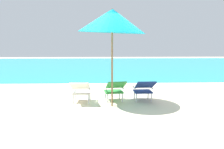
% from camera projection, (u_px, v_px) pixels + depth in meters
% --- Properties ---
extents(ground_plane, '(40.00, 40.00, 0.00)m').
position_uv_depth(ground_plane, '(109.00, 81.00, 10.81)').
color(ground_plane, beige).
extents(ocean_band, '(40.00, 18.00, 0.01)m').
position_uv_depth(ocean_band, '(106.00, 65.00, 19.01)').
color(ocean_band, '#28B2B7').
rests_on(ocean_band, ground_plane).
extents(lounge_chair_left, '(0.57, 0.89, 0.68)m').
position_uv_depth(lounge_chair_left, '(81.00, 90.00, 6.62)').
color(lounge_chair_left, silver).
rests_on(lounge_chair_left, ground_plane).
extents(lounge_chair_center, '(0.65, 0.94, 0.68)m').
position_uv_depth(lounge_chair_center, '(115.00, 89.00, 6.75)').
color(lounge_chair_center, '#338E3D').
rests_on(lounge_chair_center, ground_plane).
extents(lounge_chair_right, '(0.56, 0.89, 0.68)m').
position_uv_depth(lounge_chair_right, '(144.00, 89.00, 6.77)').
color(lounge_chair_right, navy).
rests_on(lounge_chair_right, ground_plane).
extents(beach_umbrella_center, '(2.56, 2.56, 2.67)m').
position_uv_depth(beach_umbrella_center, '(112.00, 21.00, 6.05)').
color(beach_umbrella_center, olive).
rests_on(beach_umbrella_center, ground_plane).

